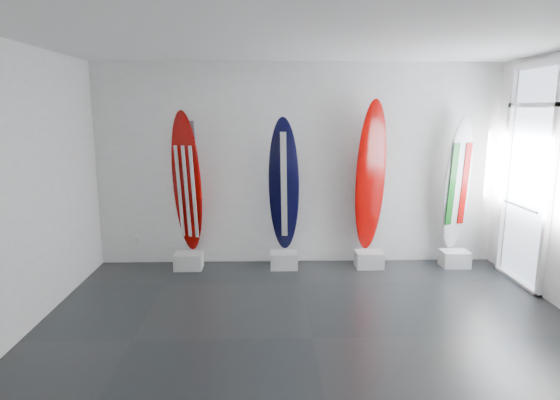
{
  "coord_description": "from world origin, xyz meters",
  "views": [
    {
      "loc": [
        -0.45,
        -4.44,
        2.32
      ],
      "look_at": [
        -0.3,
        1.4,
        1.18
      ],
      "focal_mm": 29.9,
      "sensor_mm": 36.0,
      "label": 1
    }
  ],
  "objects_px": {
    "surfboard_navy": "(284,185)",
    "surfboard_swiss": "(371,176)",
    "surfboard_italy": "(457,184)",
    "surfboard_usa": "(187,183)"
  },
  "relations": [
    {
      "from": "surfboard_navy",
      "to": "surfboard_swiss",
      "type": "xyz_separation_m",
      "value": [
        1.27,
        0.0,
        0.13
      ]
    },
    {
      "from": "surfboard_navy",
      "to": "surfboard_italy",
      "type": "relative_size",
      "value": 0.99
    },
    {
      "from": "surfboard_usa",
      "to": "surfboard_swiss",
      "type": "height_order",
      "value": "surfboard_swiss"
    },
    {
      "from": "surfboard_italy",
      "to": "surfboard_swiss",
      "type": "bearing_deg",
      "value": 162.93
    },
    {
      "from": "surfboard_navy",
      "to": "surfboard_italy",
      "type": "xyz_separation_m",
      "value": [
        2.57,
        0.0,
        0.01
      ]
    },
    {
      "from": "surfboard_swiss",
      "to": "surfboard_italy",
      "type": "xyz_separation_m",
      "value": [
        1.29,
        0.0,
        -0.12
      ]
    },
    {
      "from": "surfboard_navy",
      "to": "surfboard_swiss",
      "type": "relative_size",
      "value": 0.89
    },
    {
      "from": "surfboard_usa",
      "to": "surfboard_swiss",
      "type": "distance_m",
      "value": 2.68
    },
    {
      "from": "surfboard_navy",
      "to": "surfboard_swiss",
      "type": "distance_m",
      "value": 1.28
    },
    {
      "from": "surfboard_italy",
      "to": "surfboard_usa",
      "type": "bearing_deg",
      "value": 162.93
    }
  ]
}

